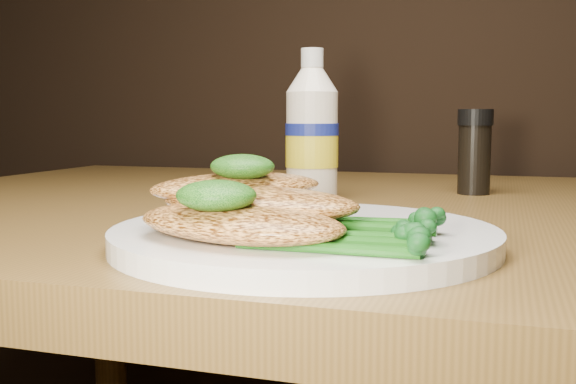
% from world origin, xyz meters
% --- Properties ---
extents(plate, '(0.28, 0.28, 0.01)m').
position_xyz_m(plate, '(0.00, 0.80, 0.76)').
color(plate, white).
rests_on(plate, dining_table).
extents(chicken_front, '(0.16, 0.11, 0.02)m').
position_xyz_m(chicken_front, '(-0.02, 0.73, 0.78)').
color(chicken_front, '#DD9346').
rests_on(chicken_front, plate).
extents(chicken_mid, '(0.16, 0.09, 0.02)m').
position_xyz_m(chicken_mid, '(-0.02, 0.77, 0.78)').
color(chicken_mid, '#DD9346').
rests_on(chicken_mid, plate).
extents(chicken_back, '(0.14, 0.14, 0.02)m').
position_xyz_m(chicken_back, '(-0.05, 0.80, 0.79)').
color(chicken_back, '#DD9346').
rests_on(chicken_back, plate).
extents(pesto_front, '(0.06, 0.06, 0.02)m').
position_xyz_m(pesto_front, '(-0.03, 0.72, 0.79)').
color(pesto_front, black).
rests_on(pesto_front, chicken_front).
extents(pesto_back, '(0.06, 0.05, 0.02)m').
position_xyz_m(pesto_back, '(-0.04, 0.78, 0.81)').
color(pesto_back, black).
rests_on(pesto_back, chicken_back).
extents(broccolini_bundle, '(0.16, 0.14, 0.02)m').
position_xyz_m(broccolini_bundle, '(0.04, 0.75, 0.77)').
color(broccolini_bundle, '#185412').
rests_on(broccolini_bundle, plate).
extents(mayo_bottle, '(0.07, 0.07, 0.17)m').
position_xyz_m(mayo_bottle, '(-0.07, 1.07, 0.83)').
color(mayo_bottle, white).
rests_on(mayo_bottle, dining_table).
extents(pepper_grinder, '(0.06, 0.06, 0.10)m').
position_xyz_m(pepper_grinder, '(0.11, 1.18, 0.80)').
color(pepper_grinder, black).
rests_on(pepper_grinder, dining_table).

